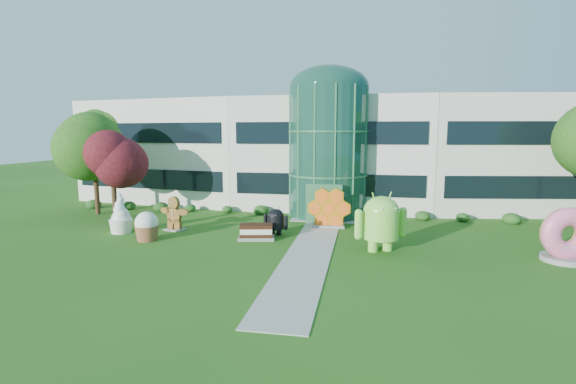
% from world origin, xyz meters
% --- Properties ---
extents(ground, '(140.00, 140.00, 0.00)m').
position_xyz_m(ground, '(0.00, 0.00, 0.00)').
color(ground, '#215114').
rests_on(ground, ground).
extents(building, '(46.00, 15.00, 9.30)m').
position_xyz_m(building, '(0.00, 18.00, 4.65)').
color(building, beige).
rests_on(building, ground).
extents(atrium, '(6.00, 6.00, 9.80)m').
position_xyz_m(atrium, '(0.00, 12.00, 4.90)').
color(atrium, '#194738').
rests_on(atrium, ground).
extents(walkway, '(2.40, 20.00, 0.04)m').
position_xyz_m(walkway, '(0.00, 2.00, 0.02)').
color(walkway, '#9E9E93').
rests_on(walkway, ground).
extents(tree_red, '(4.00, 4.00, 6.00)m').
position_xyz_m(tree_red, '(-15.50, 7.50, 3.00)').
color(tree_red, '#3F0C14').
rests_on(tree_red, ground).
extents(trees_backdrop, '(52.00, 8.00, 8.40)m').
position_xyz_m(trees_backdrop, '(0.00, 13.00, 4.20)').
color(trees_backdrop, '#1F4D13').
rests_on(trees_backdrop, ground).
extents(android_green, '(3.72, 3.19, 3.56)m').
position_xyz_m(android_green, '(3.75, 2.38, 1.78)').
color(android_green, '#82D945').
rests_on(android_green, ground).
extents(android_black, '(1.92, 1.48, 1.95)m').
position_xyz_m(android_black, '(-2.64, 4.88, 0.98)').
color(android_black, black).
rests_on(android_black, ground).
extents(donut, '(2.88, 1.73, 2.81)m').
position_xyz_m(donut, '(12.79, 2.17, 1.40)').
color(donut, '#EA5999').
rests_on(donut, ground).
extents(gingerbread, '(2.64, 1.56, 2.29)m').
position_xyz_m(gingerbread, '(-9.49, 4.90, 1.15)').
color(gingerbread, brown).
rests_on(gingerbread, ground).
extents(ice_cream_sandwich, '(2.32, 1.48, 0.96)m').
position_xyz_m(ice_cream_sandwich, '(-3.54, 3.52, 0.48)').
color(ice_cream_sandwich, black).
rests_on(ice_cream_sandwich, ground).
extents(honeycomb, '(3.17, 1.30, 2.44)m').
position_xyz_m(honeycomb, '(0.49, 7.66, 1.22)').
color(honeycomb, orange).
rests_on(honeycomb, ground).
extents(froyo, '(2.04, 2.04, 2.67)m').
position_xyz_m(froyo, '(-12.60, 3.65, 1.34)').
color(froyo, white).
rests_on(froyo, ground).
extents(cupcake, '(1.80, 1.80, 1.77)m').
position_xyz_m(cupcake, '(-9.94, 2.13, 0.88)').
color(cupcake, white).
rests_on(cupcake, ground).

